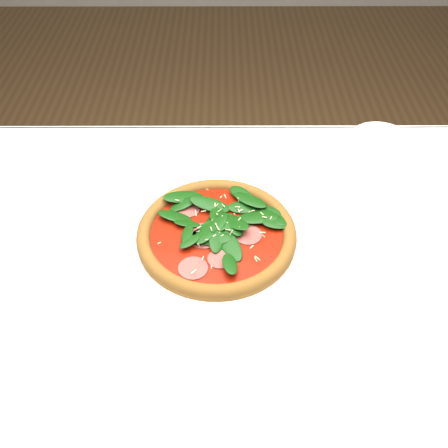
{
  "coord_description": "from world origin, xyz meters",
  "views": [
    {
      "loc": [
        0.0,
        -0.54,
        1.38
      ],
      "look_at": [
        0.0,
        0.07,
        0.77
      ],
      "focal_mm": 40.0,
      "sensor_mm": 36.0,
      "label": 1
    }
  ],
  "objects": [
    {
      "name": "ground",
      "position": [
        0.0,
        0.0,
        0.0
      ],
      "size": [
        6.0,
        6.0,
        0.0
      ],
      "primitive_type": "plane",
      "color": "brown",
      "rests_on": "ground"
    },
    {
      "name": "plate",
      "position": [
        -0.01,
        0.05,
        0.76
      ],
      "size": [
        0.32,
        0.32,
        0.01
      ],
      "color": "white",
      "rests_on": "dining_table"
    },
    {
      "name": "dining_table",
      "position": [
        0.0,
        0.0,
        0.65
      ],
      "size": [
        1.21,
        0.81,
        0.75
      ],
      "color": "white",
      "rests_on": "ground"
    },
    {
      "name": "saucer_far",
      "position": [
        0.34,
        0.34,
        0.76
      ],
      "size": [
        0.13,
        0.13,
        0.01
      ],
      "color": "white",
      "rests_on": "dining_table"
    },
    {
      "name": "pizza",
      "position": [
        -0.01,
        0.05,
        0.78
      ],
      "size": [
        0.34,
        0.34,
        0.04
      ],
      "rotation": [
        0.0,
        0.0,
        0.29
      ],
      "color": "olive",
      "rests_on": "plate"
    }
  ]
}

